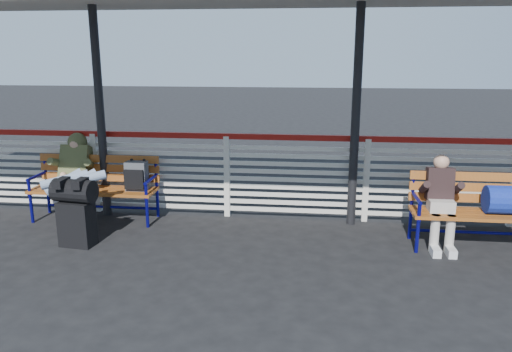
# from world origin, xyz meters

# --- Properties ---
(ground) EXTENTS (60.00, 60.00, 0.00)m
(ground) POSITION_xyz_m (0.00, 0.00, 0.00)
(ground) COLOR black
(ground) RESTS_ON ground
(fence) EXTENTS (12.08, 0.08, 1.24)m
(fence) POSITION_xyz_m (0.00, 1.90, 0.66)
(fence) COLOR silver
(fence) RESTS_ON ground
(luggage_stack) EXTENTS (0.55, 0.36, 0.86)m
(luggage_stack) POSITION_xyz_m (-1.67, 0.53, 0.47)
(luggage_stack) COLOR black
(luggage_stack) RESTS_ON ground
(bench_left) EXTENTS (1.80, 0.56, 0.92)m
(bench_left) POSITION_xyz_m (-1.71, 1.56, 0.58)
(bench_left) COLOR #9F541E
(bench_left) RESTS_ON ground
(bench_right) EXTENTS (1.80, 0.56, 0.92)m
(bench_right) POSITION_xyz_m (3.50, 1.03, 0.60)
(bench_right) COLOR #9F541E
(bench_right) RESTS_ON ground
(traveler_man) EXTENTS (0.93, 1.64, 0.77)m
(traveler_man) POSITION_xyz_m (-2.01, 1.21, 0.72)
(traveler_man) COLOR #7D94A9
(traveler_man) RESTS_ON ground
(companion_person) EXTENTS (0.32, 0.66, 1.15)m
(companion_person) POSITION_xyz_m (2.82, 1.02, 0.60)
(companion_person) COLOR #BCB5AB
(companion_person) RESTS_ON ground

